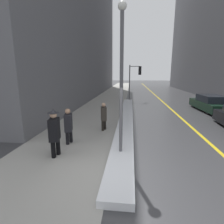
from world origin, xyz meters
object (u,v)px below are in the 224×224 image
(pedestrian_trailing, at_px, (104,115))
(traffic_light_near, at_px, (136,75))
(pedestrian_with_shoulder_bag, at_px, (55,131))
(parked_car_dark_green, at_px, (210,104))
(lamp_post, at_px, (122,71))
(pedestrian_nearside, at_px, (68,124))

(pedestrian_trailing, bearing_deg, traffic_light_near, 157.37)
(pedestrian_with_shoulder_bag, bearing_deg, parked_car_dark_green, 122.10)
(pedestrian_with_shoulder_bag, bearing_deg, lamp_post, 82.96)
(lamp_post, relative_size, parked_car_dark_green, 1.14)
(pedestrian_with_shoulder_bag, relative_size, pedestrian_trailing, 1.19)
(lamp_post, height_order, pedestrian_nearside, lamp_post)
(traffic_light_near, xyz_separation_m, pedestrian_trailing, (-1.88, -10.83, -2.00))
(lamp_post, distance_m, pedestrian_trailing, 3.84)
(lamp_post, height_order, traffic_light_near, lamp_post)
(traffic_light_near, bearing_deg, parked_car_dark_green, -41.64)
(traffic_light_near, bearing_deg, pedestrian_nearside, -105.41)
(pedestrian_trailing, distance_m, parked_car_dark_green, 9.79)
(traffic_light_near, height_order, pedestrian_trailing, traffic_light_near)
(pedestrian_nearside, distance_m, pedestrian_trailing, 2.31)
(traffic_light_near, relative_size, pedestrian_nearside, 2.54)
(traffic_light_near, xyz_separation_m, parked_car_dark_green, (5.94, -4.94, -2.22))
(lamp_post, distance_m, pedestrian_nearside, 3.31)
(lamp_post, height_order, pedestrian_with_shoulder_bag, lamp_post)
(traffic_light_near, xyz_separation_m, pedestrian_with_shoulder_bag, (-3.15, -14.00, -1.87))
(lamp_post, relative_size, traffic_light_near, 1.31)
(pedestrian_nearside, bearing_deg, pedestrian_with_shoulder_bag, -16.20)
(traffic_light_near, relative_size, parked_car_dark_green, 0.87)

